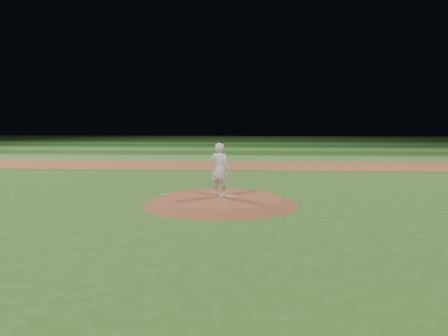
% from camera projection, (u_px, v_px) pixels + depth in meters
% --- Properties ---
extents(ground, '(120.00, 120.00, 0.00)m').
position_uv_depth(ground, '(221.00, 205.00, 17.67)').
color(ground, '#2E5B1D').
rests_on(ground, ground).
extents(infield_dirt_band, '(70.00, 6.00, 0.02)m').
position_uv_depth(infield_dirt_band, '(236.00, 165.00, 31.57)').
color(infield_dirt_band, brown).
rests_on(infield_dirt_band, ground).
extents(outfield_stripe_0, '(70.00, 5.00, 0.02)m').
position_uv_depth(outfield_stripe_0, '(239.00, 158.00, 37.03)').
color(outfield_stripe_0, '#37732A').
rests_on(outfield_stripe_0, ground).
extents(outfield_stripe_1, '(70.00, 5.00, 0.02)m').
position_uv_depth(outfield_stripe_1, '(241.00, 153.00, 41.99)').
color(outfield_stripe_1, '#224616').
rests_on(outfield_stripe_1, ground).
extents(outfield_stripe_2, '(70.00, 5.00, 0.02)m').
position_uv_depth(outfield_stripe_2, '(242.00, 149.00, 46.96)').
color(outfield_stripe_2, '#36752A').
rests_on(outfield_stripe_2, ground).
extents(outfield_stripe_3, '(70.00, 5.00, 0.02)m').
position_uv_depth(outfield_stripe_3, '(243.00, 146.00, 51.92)').
color(outfield_stripe_3, '#1B4B18').
rests_on(outfield_stripe_3, ground).
extents(outfield_stripe_4, '(70.00, 5.00, 0.02)m').
position_uv_depth(outfield_stripe_4, '(244.00, 143.00, 56.88)').
color(outfield_stripe_4, '#306D27').
rests_on(outfield_stripe_4, ground).
extents(outfield_stripe_5, '(70.00, 5.00, 0.02)m').
position_uv_depth(outfield_stripe_5, '(245.00, 141.00, 61.84)').
color(outfield_stripe_5, '#234917').
rests_on(outfield_stripe_5, ground).
extents(pitchers_mound, '(5.50, 5.50, 0.25)m').
position_uv_depth(pitchers_mound, '(220.00, 201.00, 17.66)').
color(pitchers_mound, brown).
rests_on(pitchers_mound, ground).
extents(pitching_rubber, '(0.59, 0.24, 0.03)m').
position_uv_depth(pitching_rubber, '(227.00, 196.00, 17.95)').
color(pitching_rubber, silver).
rests_on(pitching_rubber, pitchers_mound).
extents(rosin_bag, '(0.12, 0.12, 0.07)m').
position_uv_depth(rosin_bag, '(163.00, 195.00, 18.07)').
color(rosin_bag, silver).
rests_on(rosin_bag, pitchers_mound).
extents(pitcher_on_mound, '(0.83, 0.69, 1.99)m').
position_uv_depth(pitcher_on_mound, '(220.00, 169.00, 17.90)').
color(pitcher_on_mound, white).
rests_on(pitcher_on_mound, pitchers_mound).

